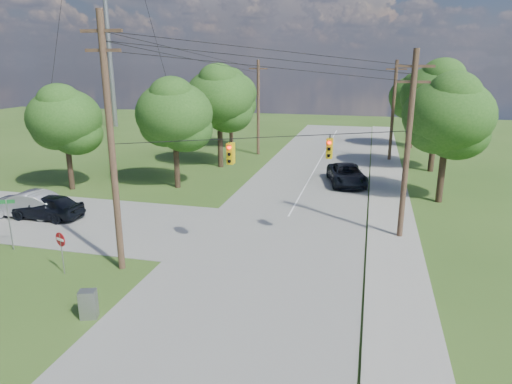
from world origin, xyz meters
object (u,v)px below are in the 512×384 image
(control_cabinet, at_px, (88,304))
(pole_north_e, at_px, (393,110))
(pole_north_w, at_px, (258,107))
(car_cross_silver, at_px, (26,204))
(pole_sw, at_px, (111,143))
(car_main_north, at_px, (347,174))
(pole_ne, at_px, (408,144))
(do_not_enter_sign, at_px, (61,243))
(car_cross_dark, at_px, (47,206))

(control_cabinet, bearing_deg, pole_north_e, 50.73)
(pole_north_w, distance_m, car_cross_silver, 26.33)
(pole_sw, height_order, control_cabinet, pole_sw)
(car_cross_silver, bearing_deg, pole_north_e, 132.01)
(pole_north_e, xyz_separation_m, car_cross_silver, (-23.58, -24.11, -4.26))
(pole_north_w, bearing_deg, car_main_north, -46.40)
(car_main_north, bearing_deg, pole_north_e, 57.99)
(pole_ne, distance_m, car_main_north, 12.76)
(pole_sw, height_order, pole_ne, pole_sw)
(pole_north_w, xyz_separation_m, car_main_north, (10.19, -10.70, -4.28))
(control_cabinet, height_order, do_not_enter_sign, do_not_enter_sign)
(do_not_enter_sign, bearing_deg, pole_north_w, 106.49)
(pole_north_e, bearing_deg, pole_north_w, 180.00)
(car_cross_dark, height_order, do_not_enter_sign, do_not_enter_sign)
(car_cross_silver, relative_size, control_cabinet, 4.29)
(pole_ne, distance_m, pole_north_e, 22.00)
(pole_ne, relative_size, car_cross_silver, 2.07)
(pole_sw, bearing_deg, car_main_north, 62.60)
(pole_ne, relative_size, do_not_enter_sign, 4.97)
(pole_ne, bearing_deg, car_cross_dark, -174.39)
(do_not_enter_sign, bearing_deg, pole_north_e, 82.92)
(pole_sw, relative_size, pole_ne, 1.14)
(pole_sw, distance_m, pole_north_e, 32.55)
(pole_ne, relative_size, pole_north_e, 1.05)
(pole_ne, xyz_separation_m, pole_north_e, (-0.00, 22.00, -0.34))
(pole_north_e, xyz_separation_m, car_main_north, (-3.71, -10.70, -4.28))
(pole_north_e, height_order, car_cross_dark, pole_north_e)
(do_not_enter_sign, bearing_deg, pole_ne, 49.26)
(pole_north_w, height_order, car_main_north, pole_north_w)
(pole_sw, bearing_deg, pole_north_w, 90.77)
(pole_north_w, bearing_deg, pole_ne, -57.71)
(pole_north_e, relative_size, do_not_enter_sign, 4.73)
(car_cross_dark, bearing_deg, pole_sw, 57.86)
(control_cabinet, distance_m, do_not_enter_sign, 4.80)
(pole_north_w, bearing_deg, car_cross_dark, -108.47)
(pole_sw, height_order, pole_north_e, pole_sw)
(pole_sw, relative_size, do_not_enter_sign, 5.68)
(car_main_north, height_order, do_not_enter_sign, do_not_enter_sign)
(pole_north_w, xyz_separation_m, car_cross_silver, (-9.68, -24.11, -4.26))
(car_main_north, bearing_deg, do_not_enter_sign, -134.06)
(pole_north_e, relative_size, control_cabinet, 8.46)
(pole_north_e, xyz_separation_m, control_cabinet, (-12.40, -34.00, -4.54))
(car_cross_silver, relative_size, do_not_enter_sign, 2.40)
(pole_north_e, relative_size, pole_north_w, 1.00)
(pole_north_w, distance_m, do_not_enter_sign, 31.11)
(pole_north_w, height_order, car_cross_silver, pole_north_w)
(pole_north_w, bearing_deg, pole_sw, -89.23)
(pole_north_e, relative_size, car_cross_dark, 2.11)
(pole_ne, height_order, car_cross_dark, pole_ne)
(car_cross_dark, bearing_deg, control_cabinet, 44.78)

